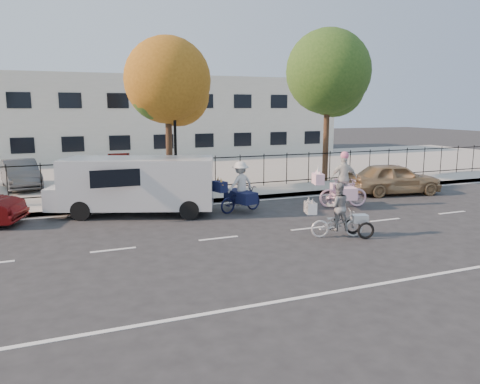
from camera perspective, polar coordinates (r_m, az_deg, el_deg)
name	(u,v)px	position (r m, az deg, el deg)	size (l,w,h in m)	color
ground	(219,238)	(13.74, -2.61, -5.68)	(120.00, 120.00, 0.00)	#333334
road_markings	(219,238)	(13.73, -2.61, -5.66)	(60.00, 9.52, 0.01)	silver
curb	(175,203)	(18.42, -7.87, -1.39)	(60.00, 0.10, 0.15)	#A8A399
sidewalk	(169,199)	(19.42, -8.64, -0.81)	(60.00, 2.20, 0.15)	#A8A399
parking_lot	(133,171)	(28.05, -12.92, 2.46)	(60.00, 15.60, 0.15)	#A8A399
iron_fence	(162,175)	(20.34, -9.43, 2.03)	(58.00, 0.06, 1.50)	black
building	(110,117)	(37.72, -15.60, 8.75)	(34.00, 10.00, 6.00)	silver
lamppost	(175,123)	(19.88, -7.94, 8.28)	(0.36, 0.36, 4.33)	black
street_sign	(119,166)	(19.57, -14.51, 3.04)	(0.85, 0.06, 1.80)	black
zebra_trike	(338,216)	(14.01, 11.80, -2.92)	(1.90, 1.11, 1.63)	silver
unicorn_bike	(343,187)	(18.23, 12.39, 0.63)	(2.18, 1.56, 2.14)	#FDC0D8
bull_bike	(240,192)	(17.01, -0.01, 0.01)	(2.05, 1.44, 1.85)	black
white_van	(136,184)	(16.90, -12.56, 0.99)	(6.17, 3.62, 2.02)	white
gold_sedan	(394,178)	(21.62, 18.27, 1.58)	(1.64, 4.07, 1.39)	tan
lot_car_c	(20,174)	(23.45, -25.20, 2.01)	(1.36, 3.91, 1.29)	#484B4F
tree_mid	(170,85)	(20.66, -8.48, 12.81)	(3.69, 3.68, 6.75)	#442D1D
tree_east	(330,76)	(23.74, 10.89, 13.71)	(4.10, 4.10, 7.52)	#442D1D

